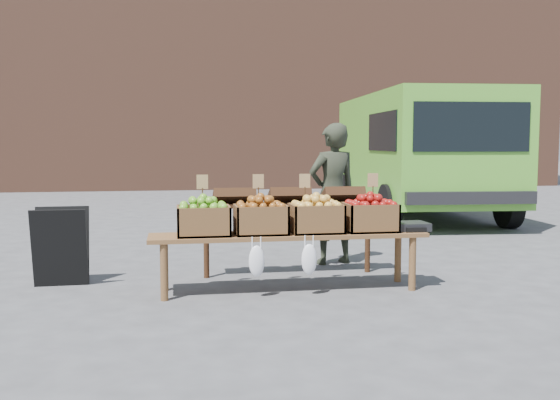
{
  "coord_description": "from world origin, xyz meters",
  "views": [
    {
      "loc": [
        -0.96,
        -6.36,
        1.44
      ],
      "look_at": [
        0.14,
        0.06,
        0.85
      ],
      "focal_mm": 40.0,
      "sensor_mm": 36.0,
      "label": 1
    }
  ],
  "objects": [
    {
      "name": "crate_golden_apples",
      "position": [
        -0.68,
        -0.44,
        0.71
      ],
      "size": [
        0.5,
        0.4,
        0.28
      ],
      "primitive_type": null,
      "color": "#579D2D",
      "rests_on": "display_bench"
    },
    {
      "name": "vendor",
      "position": [
        0.91,
        0.84,
        0.84
      ],
      "size": [
        0.7,
        0.55,
        1.68
      ],
      "primitive_type": "imported",
      "rotation": [
        0.0,
        0.0,
        3.4
      ],
      "color": "#262B1F",
      "rests_on": "ground"
    },
    {
      "name": "chalkboard_sign",
      "position": [
        -2.09,
        0.16,
        0.4
      ],
      "size": [
        0.54,
        0.31,
        0.81
      ],
      "primitive_type": null,
      "rotation": [
        0.0,
        0.0,
        0.02
      ],
      "color": "black",
      "rests_on": "ground"
    },
    {
      "name": "weighing_scale",
      "position": [
        1.39,
        -0.44,
        0.61
      ],
      "size": [
        0.34,
        0.3,
        0.08
      ],
      "primitive_type": "cube",
      "color": "black",
      "rests_on": "display_bench"
    },
    {
      "name": "crate_red_apples",
      "position": [
        0.42,
        -0.44,
        0.71
      ],
      "size": [
        0.5,
        0.4,
        0.28
      ],
      "primitive_type": null,
      "color": "gold",
      "rests_on": "display_bench"
    },
    {
      "name": "display_bench",
      "position": [
        0.14,
        -0.44,
        0.28
      ],
      "size": [
        2.7,
        0.56,
        0.57
      ],
      "primitive_type": null,
      "color": "brown",
      "rests_on": "ground"
    },
    {
      "name": "delivery_van",
      "position": [
        3.76,
        5.12,
        1.18
      ],
      "size": [
        2.76,
        5.41,
        2.36
      ],
      "primitive_type": null,
      "rotation": [
        0.0,
        0.0,
        -0.07
      ],
      "color": "#55A52E",
      "rests_on": "ground"
    },
    {
      "name": "back_table",
      "position": [
        0.28,
        0.28,
        0.52
      ],
      "size": [
        2.1,
        0.44,
        1.04
      ],
      "primitive_type": null,
      "color": "#331D0F",
      "rests_on": "ground"
    },
    {
      "name": "ground",
      "position": [
        0.0,
        0.0,
        0.0
      ],
      "size": [
        80.0,
        80.0,
        0.0
      ],
      "primitive_type": "plane",
      "color": "#4B4B4E"
    },
    {
      "name": "crate_russet_pears",
      "position": [
        -0.13,
        -0.44,
        0.71
      ],
      "size": [
        0.5,
        0.4,
        0.28
      ],
      "primitive_type": null,
      "color": "brown",
      "rests_on": "display_bench"
    },
    {
      "name": "crate_green_apples",
      "position": [
        0.97,
        -0.44,
        0.71
      ],
      "size": [
        0.5,
        0.4,
        0.28
      ],
      "primitive_type": null,
      "color": "#820E00",
      "rests_on": "display_bench"
    },
    {
      "name": "brick_building",
      "position": [
        0.0,
        15.0,
        5.0
      ],
      "size": [
        24.0,
        4.0,
        10.0
      ],
      "primitive_type": "cube",
      "color": "brown",
      "rests_on": "ground"
    }
  ]
}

